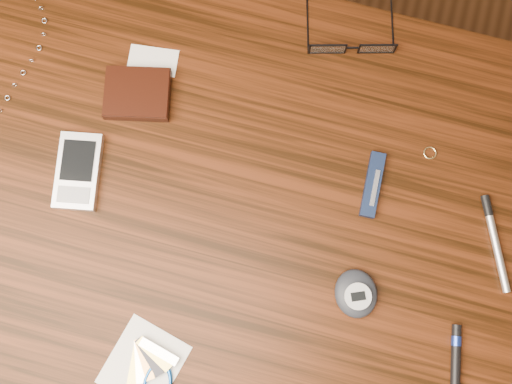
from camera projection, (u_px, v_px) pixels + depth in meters
ground at (234, 250)px, 1.67m from camera, size 3.80×3.80×0.00m
desk at (220, 209)px, 1.03m from camera, size 1.00×0.70×0.75m
wallet_and_card at (138, 93)px, 0.95m from camera, size 0.11×0.13×0.02m
eyeglasses at (352, 44)px, 0.96m from camera, size 0.16×0.17×0.03m
gold_ring at (430, 153)px, 0.94m from camera, size 0.02×0.02×0.00m
pda_phone at (78, 171)px, 0.93m from camera, size 0.08×0.12×0.02m
pedometer at (356, 294)px, 0.89m from camera, size 0.08×0.09×0.03m
notepad_keys at (151, 374)px, 0.88m from camera, size 0.12×0.13×0.01m
pocket_knife at (373, 185)px, 0.93m from camera, size 0.03×0.10×0.01m
silver_pen at (494, 236)px, 0.92m from camera, size 0.07×0.13×0.01m
black_blue_pen at (456, 359)px, 0.88m from camera, size 0.03×0.10×0.01m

